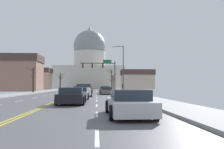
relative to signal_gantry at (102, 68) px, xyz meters
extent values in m
cube|color=#515156|center=(-4.81, -12.00, -5.23)|extent=(14.00, 180.00, 0.06)
cube|color=yellow|center=(-4.93, -12.00, -5.19)|extent=(0.10, 176.40, 0.00)
cube|color=yellow|center=(-4.69, -12.00, -5.19)|extent=(0.10, 176.40, 0.00)
cube|color=silver|center=(-1.31, -46.50, -5.19)|extent=(0.12, 2.20, 0.00)
cube|color=silver|center=(-1.31, -41.30, -5.19)|extent=(0.12, 2.20, 0.00)
cube|color=silver|center=(-1.31, -36.10, -5.19)|extent=(0.12, 2.20, 0.00)
cube|color=silver|center=(-1.31, -30.90, -5.19)|extent=(0.12, 2.20, 0.00)
cube|color=silver|center=(-1.31, -25.70, -5.19)|extent=(0.12, 2.20, 0.00)
cube|color=silver|center=(-1.31, -20.50, -5.19)|extent=(0.12, 2.20, 0.00)
cube|color=silver|center=(-1.31, -15.30, -5.19)|extent=(0.12, 2.20, 0.00)
cube|color=silver|center=(-1.31, -10.10, -5.19)|extent=(0.12, 2.20, 0.00)
cube|color=silver|center=(-1.31, -4.90, -5.19)|extent=(0.12, 2.20, 0.00)
cube|color=silver|center=(-1.31, 0.30, -5.19)|extent=(0.12, 2.20, 0.00)
cube|color=silver|center=(-1.31, 5.50, -5.19)|extent=(0.12, 2.20, 0.00)
cube|color=silver|center=(-1.31, 10.70, -5.19)|extent=(0.12, 2.20, 0.00)
cube|color=silver|center=(-1.31, 15.90, -5.19)|extent=(0.12, 2.20, 0.00)
cube|color=silver|center=(-1.31, 21.10, -5.19)|extent=(0.12, 2.20, 0.00)
cube|color=silver|center=(-1.31, 26.30, -5.19)|extent=(0.12, 2.20, 0.00)
cube|color=silver|center=(-1.31, 31.50, -5.19)|extent=(0.12, 2.20, 0.00)
cube|color=silver|center=(-1.31, 36.70, -5.19)|extent=(0.12, 2.20, 0.00)
cube|color=silver|center=(-1.31, 41.90, -5.19)|extent=(0.12, 2.20, 0.00)
cube|color=silver|center=(-1.31, 47.10, -5.19)|extent=(0.12, 2.20, 0.00)
cube|color=silver|center=(-1.31, 52.30, -5.19)|extent=(0.12, 2.20, 0.00)
cube|color=silver|center=(-8.31, -30.90, -5.19)|extent=(0.12, 2.20, 0.00)
cube|color=silver|center=(-8.31, -25.70, -5.19)|extent=(0.12, 2.20, 0.00)
cube|color=silver|center=(-8.31, -20.50, -5.19)|extent=(0.12, 2.20, 0.00)
cube|color=silver|center=(-8.31, -15.30, -5.19)|extent=(0.12, 2.20, 0.00)
cube|color=silver|center=(-8.31, -10.10, -5.19)|extent=(0.12, 2.20, 0.00)
cube|color=silver|center=(-8.31, -4.90, -5.19)|extent=(0.12, 2.20, 0.00)
cube|color=silver|center=(-8.31, 0.30, -5.19)|extent=(0.12, 2.20, 0.00)
cube|color=silver|center=(-8.31, 5.50, -5.19)|extent=(0.12, 2.20, 0.00)
cube|color=silver|center=(-8.31, 10.70, -5.19)|extent=(0.12, 2.20, 0.00)
cube|color=silver|center=(-8.31, 15.90, -5.19)|extent=(0.12, 2.20, 0.00)
cube|color=silver|center=(-8.31, 21.10, -5.19)|extent=(0.12, 2.20, 0.00)
cube|color=silver|center=(-8.31, 26.30, -5.19)|extent=(0.12, 2.20, 0.00)
cube|color=silver|center=(-8.31, 31.50, -5.19)|extent=(0.12, 2.20, 0.00)
cube|color=silver|center=(-8.31, 36.70, -5.19)|extent=(0.12, 2.20, 0.00)
cube|color=silver|center=(-8.31, 41.90, -5.19)|extent=(0.12, 2.20, 0.00)
cube|color=silver|center=(-8.31, 47.10, -5.19)|extent=(0.12, 2.20, 0.00)
cube|color=silver|center=(-8.31, 52.30, -5.19)|extent=(0.12, 2.20, 0.00)
cube|color=#999999|center=(3.69, -12.00, -5.13)|extent=(3.00, 180.00, 0.14)
cube|color=#999999|center=(-13.31, -12.00, -5.13)|extent=(3.00, 180.00, 0.14)
cylinder|color=#28282D|center=(2.79, 0.01, -1.75)|extent=(0.22, 0.22, 6.61)
cylinder|color=#28282D|center=(-1.11, 0.01, 1.15)|extent=(7.80, 0.16, 0.16)
cube|color=black|center=(0.06, 0.01, 0.59)|extent=(0.32, 0.28, 0.92)
sphere|color=red|center=(0.06, -0.15, 0.87)|extent=(0.22, 0.22, 0.22)
sphere|color=#332B05|center=(0.06, -0.15, 0.59)|extent=(0.22, 0.22, 0.22)
sphere|color=black|center=(0.06, -0.15, 0.31)|extent=(0.22, 0.22, 0.22)
cube|color=black|center=(-2.28, 0.01, 0.59)|extent=(0.32, 0.28, 0.92)
sphere|color=red|center=(-2.28, -0.15, 0.87)|extent=(0.22, 0.22, 0.22)
sphere|color=#332B05|center=(-2.28, -0.15, 0.59)|extent=(0.22, 0.22, 0.22)
sphere|color=black|center=(-2.28, -0.15, 0.31)|extent=(0.22, 0.22, 0.22)
cube|color=black|center=(-4.39, 0.01, 0.59)|extent=(0.32, 0.28, 0.92)
sphere|color=red|center=(-4.39, -0.15, 0.87)|extent=(0.22, 0.22, 0.22)
sphere|color=#332B05|center=(-4.39, -0.15, 0.59)|extent=(0.22, 0.22, 0.22)
sphere|color=black|center=(-4.39, -0.15, 0.31)|extent=(0.22, 0.22, 0.22)
cube|color=#146033|center=(1.07, 0.03, 1.60)|extent=(1.90, 0.06, 0.70)
cylinder|color=#333338|center=(3.39, -11.43, -0.90)|extent=(0.14, 0.14, 8.32)
cylinder|color=#333338|center=(2.56, -11.43, 3.11)|extent=(1.66, 0.09, 0.09)
cube|color=#B2B2AD|center=(1.73, -11.43, 3.04)|extent=(0.56, 0.24, 0.16)
cube|color=beige|center=(-4.81, 64.83, -0.01)|extent=(32.69, 23.48, 10.37)
cylinder|color=beige|center=(-4.81, 64.83, 9.03)|extent=(15.55, 15.55, 7.72)
sphere|color=gray|center=(-4.81, 64.83, 15.66)|extent=(15.84, 15.84, 15.84)
cone|color=gray|center=(-4.81, 64.83, 24.78)|extent=(1.80, 1.80, 2.40)
cube|color=#B71414|center=(-3.14, -3.70, -4.70)|extent=(1.87, 4.55, 0.67)
cube|color=#232D38|center=(-3.13, -3.83, -4.15)|extent=(1.63, 2.10, 0.44)
cylinder|color=black|center=(-4.06, -2.31, -4.88)|extent=(0.23, 0.64, 0.64)
cylinder|color=black|center=(-2.24, -2.29, -4.88)|extent=(0.23, 0.64, 0.64)
cylinder|color=black|center=(-4.03, -5.12, -4.88)|extent=(0.23, 0.64, 0.64)
cylinder|color=black|center=(-2.21, -5.10, -4.88)|extent=(0.23, 0.64, 0.64)
cube|color=#6B6056|center=(0.26, -9.50, -4.72)|extent=(2.05, 4.60, 0.63)
cube|color=#232D38|center=(0.26, -9.66, -4.17)|extent=(1.73, 2.15, 0.48)
cylinder|color=black|center=(-0.62, -8.06, -4.88)|extent=(0.24, 0.65, 0.64)
cylinder|color=black|center=(1.25, -8.13, -4.88)|extent=(0.24, 0.65, 0.64)
cylinder|color=black|center=(-0.73, -10.87, -4.88)|extent=(0.24, 0.65, 0.64)
cylinder|color=black|center=(1.14, -10.94, -4.88)|extent=(0.24, 0.65, 0.64)
cube|color=#6B6056|center=(0.31, -15.44, -4.76)|extent=(1.87, 4.46, 0.56)
cube|color=#232D38|center=(0.30, -15.75, -4.26)|extent=(1.59, 2.17, 0.43)
cylinder|color=black|center=(-0.50, -14.04, -4.88)|extent=(0.24, 0.65, 0.64)
cylinder|color=black|center=(1.22, -14.10, -4.88)|extent=(0.24, 0.65, 0.64)
cylinder|color=black|center=(-0.60, -16.77, -4.88)|extent=(0.24, 0.65, 0.64)
cylinder|color=black|center=(1.13, -16.83, -4.88)|extent=(0.24, 0.65, 0.64)
cube|color=silver|center=(-2.98, -22.16, -4.61)|extent=(2.06, 5.44, 0.74)
cube|color=#1E2833|center=(-3.00, -21.41, -3.91)|extent=(1.82, 1.87, 0.65)
cube|color=silver|center=(-2.92, -24.80, -4.13)|extent=(1.79, 0.14, 0.22)
cylinder|color=black|center=(-3.99, -20.56, -4.80)|extent=(0.30, 0.81, 0.80)
cylinder|color=black|center=(-2.05, -20.52, -4.80)|extent=(0.30, 0.81, 0.80)
cylinder|color=black|center=(-3.92, -23.80, -4.80)|extent=(0.30, 0.81, 0.80)
cylinder|color=black|center=(-1.98, -23.76, -4.80)|extent=(0.30, 0.81, 0.80)
cube|color=silver|center=(-3.11, -28.46, -4.73)|extent=(1.90, 4.46, 0.61)
cube|color=#232D38|center=(-3.10, -28.65, -4.22)|extent=(1.62, 2.06, 0.43)
cylinder|color=black|center=(-4.04, -27.12, -4.88)|extent=(0.24, 0.65, 0.64)
cylinder|color=black|center=(-2.27, -27.07, -4.88)|extent=(0.24, 0.65, 0.64)
cylinder|color=black|center=(-3.95, -29.85, -4.88)|extent=(0.24, 0.65, 0.64)
cylinder|color=black|center=(-2.18, -29.80, -4.88)|extent=(0.24, 0.65, 0.64)
cube|color=black|center=(-3.21, -34.76, -4.72)|extent=(1.89, 4.39, 0.64)
cube|color=#232D38|center=(-3.21, -35.00, -4.16)|extent=(1.65, 1.97, 0.46)
cylinder|color=black|center=(-4.15, -33.41, -4.88)|extent=(0.22, 0.64, 0.64)
cylinder|color=black|center=(-2.29, -33.40, -4.88)|extent=(0.22, 0.64, 0.64)
cylinder|color=black|center=(-4.14, -36.13, -4.88)|extent=(0.22, 0.64, 0.64)
cylinder|color=black|center=(-2.28, -36.12, -4.88)|extent=(0.22, 0.64, 0.64)
cube|color=silver|center=(0.18, -42.10, -4.74)|extent=(1.87, 4.57, 0.60)
cube|color=#232D38|center=(0.18, -42.36, -4.21)|extent=(1.62, 2.18, 0.46)
cylinder|color=black|center=(-0.75, -40.70, -4.88)|extent=(0.23, 0.64, 0.64)
cylinder|color=black|center=(1.06, -40.67, -4.88)|extent=(0.23, 0.64, 0.64)
cylinder|color=black|center=(-0.70, -43.52, -4.88)|extent=(0.23, 0.64, 0.64)
cylinder|color=black|center=(1.10, -43.49, -4.88)|extent=(0.23, 0.64, 0.64)
cube|color=#B71414|center=(-6.36, 9.75, -4.74)|extent=(2.05, 4.47, 0.59)
cube|color=#232D38|center=(-6.36, 9.87, -4.23)|extent=(1.74, 2.12, 0.44)
cylinder|color=black|center=(-5.47, 8.35, -4.88)|extent=(0.24, 0.65, 0.64)
cylinder|color=black|center=(-7.35, 8.42, -4.88)|extent=(0.24, 0.65, 0.64)
cylinder|color=black|center=(-5.37, 11.07, -4.88)|extent=(0.24, 0.65, 0.64)
cylinder|color=black|center=(-7.25, 11.14, -4.88)|extent=(0.24, 0.65, 0.64)
cube|color=navy|center=(-6.47, 22.78, -4.74)|extent=(1.83, 4.71, 0.59)
cube|color=#232D38|center=(-6.47, 23.16, -4.24)|extent=(1.58, 2.33, 0.42)
cylinder|color=black|center=(-5.57, 21.34, -4.88)|extent=(0.23, 0.64, 0.64)
cylinder|color=black|center=(-7.31, 21.31, -4.88)|extent=(0.23, 0.64, 0.64)
cylinder|color=black|center=(-5.62, 24.24, -4.88)|extent=(0.23, 0.64, 0.64)
cylinder|color=black|center=(-7.37, 24.21, -4.88)|extent=(0.23, 0.64, 0.64)
cube|color=#1E7247|center=(-6.56, 32.09, -4.69)|extent=(1.88, 4.53, 0.70)
cube|color=#232D38|center=(-6.56, 32.43, -4.13)|extent=(1.65, 2.09, 0.43)
cylinder|color=black|center=(-5.62, 30.69, -4.88)|extent=(0.22, 0.64, 0.64)
cylinder|color=black|center=(-7.49, 30.68, -4.88)|extent=(0.22, 0.64, 0.64)
cylinder|color=black|center=(-5.62, 33.49, -4.88)|extent=(0.22, 0.64, 0.64)
cylinder|color=black|center=(-7.49, 33.49, -4.88)|extent=(0.22, 0.64, 0.64)
cube|color=#8C6656|center=(-20.57, 5.87, -1.67)|extent=(10.97, 7.66, 7.05)
cube|color=#47332D|center=(-20.57, 5.87, 2.72)|extent=(11.41, 7.97, 1.73)
cube|color=#8C6656|center=(-23.59, 16.16, -1.36)|extent=(12.88, 6.06, 7.67)
cube|color=#47332D|center=(-23.59, 16.16, 3.46)|extent=(13.39, 6.31, 1.98)
cube|color=tan|center=(-23.77, 32.17, -2.28)|extent=(12.23, 7.78, 5.83)
cube|color=#47332D|center=(-23.77, 32.17, 1.45)|extent=(12.72, 8.09, 1.62)
cube|color=#B2A38E|center=(14.02, 35.59, -2.54)|extent=(11.79, 7.03, 5.32)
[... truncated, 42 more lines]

